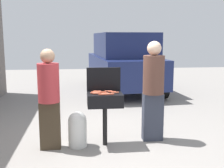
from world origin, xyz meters
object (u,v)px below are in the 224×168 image
Objects in this scene: hot_dog_7 at (105,94)px; person_right at (153,87)px; hot_dog_0 at (97,91)px; hot_dog_12 at (115,93)px; hot_dog_4 at (102,92)px; hot_dog_9 at (95,92)px; parked_minivan at (123,62)px; person_left at (49,96)px; hot_dog_5 at (112,92)px; hot_dog_2 at (94,93)px; hot_dog_11 at (96,94)px; hot_dog_1 at (110,94)px; hot_dog_3 at (104,93)px; bbq_grill at (105,101)px; propane_tank at (77,128)px; hot_dog_6 at (102,94)px; hot_dog_10 at (96,92)px.

hot_dog_7 is 0.93m from person_right.
hot_dog_0 and hot_dog_12 have the same top height.
hot_dog_4 is 0.12m from hot_dog_9.
parked_minivan reaches higher than hot_dog_12.
person_left is at bearing -171.26° from hot_dog_9.
hot_dog_2 is at bearing -168.77° from hot_dog_5.
hot_dog_4 and hot_dog_11 have the same top height.
hot_dog_2 is at bearing 152.48° from hot_dog_1.
hot_dog_1 is 1.00× the size of hot_dog_3.
hot_dog_5 is 0.08m from hot_dog_12.
bbq_grill is 7.12× the size of hot_dog_11.
bbq_grill is 0.24m from hot_dog_0.
person_right is (1.04, 0.22, 0.04)m from hot_dog_11.
person_right reaches higher than propane_tank.
hot_dog_3 is 1.00× the size of hot_dog_5.
hot_dog_9 is (-0.29, 0.03, 0.00)m from hot_dog_5.
hot_dog_2 is at bearing 131.95° from hot_dog_6.
hot_dog_4 is at bearing 105.86° from hot_dog_7.
hot_dog_9 and hot_dog_12 have the same top height.
hot_dog_9 is (-0.14, 0.13, 0.00)m from hot_dog_3.
hot_dog_5 is 1.07m from person_left.
person_left reaches higher than hot_dog_5.
hot_dog_9 is at bearing 168.54° from hot_dog_4.
hot_dog_9 is at bearing 136.29° from hot_dog_1.
hot_dog_3 is (-0.10, 0.09, 0.00)m from hot_dog_1.
hot_dog_12 is at bearing 15.90° from person_left.
hot_dog_2 is 5.14m from parked_minivan.
hot_dog_6 is at bearing -48.05° from hot_dog_2.
person_left reaches higher than hot_dog_0.
hot_dog_6 and hot_dog_10 have the same top height.
hot_dog_4 is at bearing 49.27° from hot_dog_11.
bbq_grill is at bearing 4.26° from hot_dog_2.
hot_dog_11 is 0.32m from hot_dog_12.
hot_dog_6 is 1.00× the size of hot_dog_9.
hot_dog_6 is (-0.13, -0.01, 0.00)m from hot_dog_1.
parked_minivan is at bearing 77.58° from hot_dog_7.
hot_dog_1 is at bearing -13.94° from propane_tank.
hot_dog_2 is 0.75m from person_left.
hot_dog_9 and hot_dog_10 have the same top height.
hot_dog_5 is 0.08× the size of person_left.
hot_dog_1 and hot_dog_11 have the same top height.
parked_minivan reaches higher than hot_dog_2.
parked_minivan reaches higher than propane_tank.
hot_dog_4 is 5.04m from parked_minivan.
person_left is (-0.93, 0.06, -0.02)m from hot_dog_7.
hot_dog_11 is at bearing -157.18° from hot_dog_5.
hot_dog_3 is 1.00× the size of hot_dog_6.
hot_dog_0 is 0.83m from person_left.
hot_dog_3 is (-0.02, -0.06, 0.16)m from bbq_grill.
hot_dog_11 is (-0.03, -0.20, 0.00)m from hot_dog_0.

